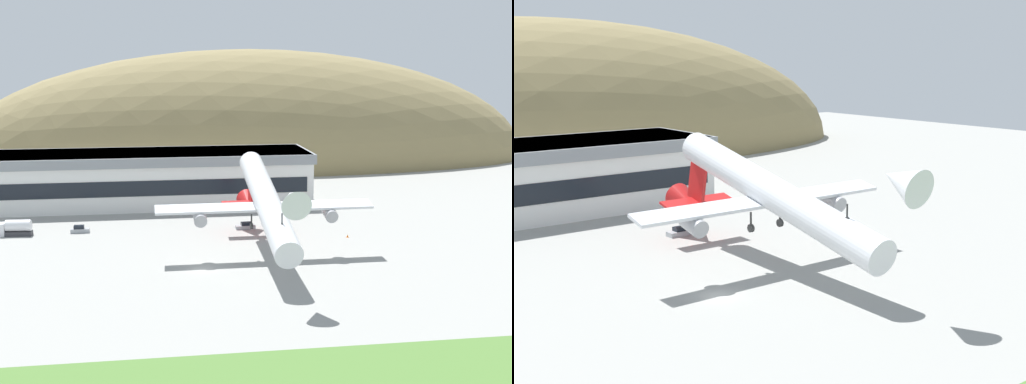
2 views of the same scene
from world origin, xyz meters
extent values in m
plane|color=gray|center=(0.00, 0.00, 0.00)|extent=(390.96, 390.96, 0.00)
ellipsoid|color=olive|center=(27.02, 128.48, 0.00)|extent=(201.71, 74.00, 77.23)
cylinder|color=silver|center=(11.98, 4.02, 10.48)|extent=(4.50, 40.21, 12.97)
cone|color=silver|center=(11.98, -18.02, 15.30)|extent=(4.41, 5.78, 5.37)
cone|color=red|center=(11.98, 26.51, 5.57)|extent=(4.41, 6.66, 5.56)
cube|color=red|center=(11.98, 22.99, 10.30)|extent=(0.50, 5.65, 8.60)
cube|color=red|center=(11.98, 23.21, 6.29)|extent=(11.71, 3.16, 1.02)
cube|color=silver|center=(11.98, 5.99, 9.26)|extent=(39.03, 3.61, 1.21)
cylinder|color=#9E9EA3|center=(0.27, 5.46, 7.83)|extent=(2.30, 4.01, 3.02)
cylinder|color=#9E9EA3|center=(23.69, 5.46, 7.83)|extent=(2.30, 4.01, 3.02)
cylinder|color=#2D2D2D|center=(9.50, 5.99, 6.93)|extent=(0.28, 0.28, 2.20)
cylinder|color=#2D2D2D|center=(9.50, 5.99, 5.83)|extent=(0.45, 1.10, 1.10)
cylinder|color=#2D2D2D|center=(14.46, 5.99, 6.93)|extent=(0.28, 0.28, 2.20)
cylinder|color=#2D2D2D|center=(14.46, 5.99, 5.83)|extent=(0.45, 1.10, 1.10)
cylinder|color=#2D2D2D|center=(11.98, -9.71, 10.47)|extent=(0.22, 0.22, 1.98)
cylinder|color=#2D2D2D|center=(11.98, -9.71, 9.48)|extent=(0.30, 0.82, 0.82)
cube|color=#999EA3|center=(11.49, 28.09, 0.39)|extent=(4.14, 1.98, 0.77)
cube|color=black|center=(11.69, 28.10, 1.09)|extent=(2.30, 1.64, 0.63)
cube|color=orange|center=(30.71, 17.70, 0.01)|extent=(0.52, 0.52, 0.03)
cone|color=orange|center=(30.71, 17.70, 0.31)|extent=(0.40, 0.40, 0.55)
camera|label=1|loc=(-8.80, -116.37, 35.08)|focal=50.00mm
camera|label=2|loc=(-44.95, -68.44, 28.71)|focal=50.00mm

